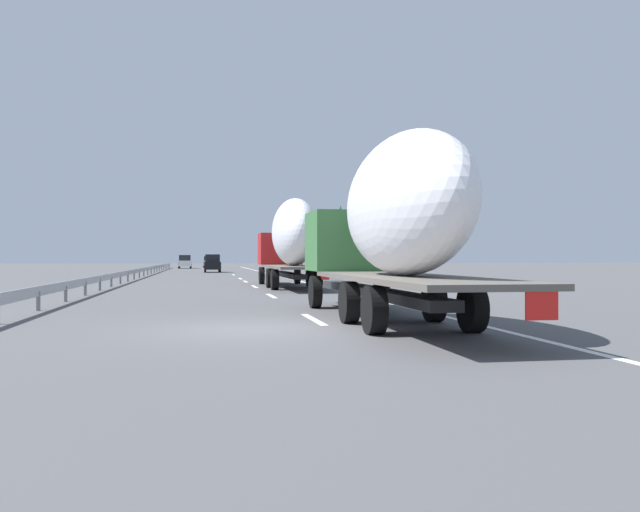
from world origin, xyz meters
name	(u,v)px	position (x,y,z in m)	size (l,w,h in m)	color
ground_plane	(215,277)	(40.00, 0.00, 0.00)	(260.00, 260.00, 0.00)	#4C4C4F
lane_stripe_0	(314,319)	(2.00, -1.80, 0.00)	(3.20, 0.20, 0.01)	white
lane_stripe_1	(271,296)	(12.67, -1.80, 0.00)	(3.20, 0.20, 0.01)	white
lane_stripe_2	(255,287)	(21.64, -1.80, 0.00)	(3.20, 0.20, 0.01)	white
lane_stripe_3	(245,281)	(29.50, -1.80, 0.00)	(3.20, 0.20, 0.01)	white
lane_stripe_4	(240,279)	(35.64, -1.80, 0.00)	(3.20, 0.20, 0.01)	white
lane_stripe_5	(233,275)	(46.69, -1.80, 0.00)	(3.20, 0.20, 0.01)	white
edge_line_right	(275,275)	(45.00, -5.50, 0.00)	(110.00, 0.20, 0.01)	white
truck_lead	(291,239)	(19.86, -3.60, 2.60)	(13.60, 2.55, 4.67)	#B21919
truck_trailing	(391,221)	(0.94, -3.60, 2.56)	(13.65, 2.55, 4.54)	#387038
car_black_suv	(212,263)	(57.81, -0.03, 0.97)	(4.52, 1.78, 1.96)	black
car_silver_hatch	(209,262)	(92.19, 0.02, 0.92)	(4.51, 1.79, 1.81)	#ADB2B7
car_white_van	(185,262)	(83.75, 3.57, 0.98)	(4.47, 1.89, 1.97)	white
road_sign	(305,248)	(34.70, -6.70, 2.38)	(0.10, 0.90, 3.46)	gray
tree_0	(341,233)	(50.01, -12.72, 4.10)	(3.61, 3.61, 6.92)	#472D19
tree_1	(349,232)	(32.91, -9.77, 3.52)	(3.55, 3.55, 5.51)	#472D19
tree_2	(326,239)	(58.36, -12.76, 3.74)	(3.27, 3.27, 6.07)	#472D19
tree_3	(278,239)	(84.88, -10.36, 4.38)	(3.40, 3.40, 7.28)	#472D19
tree_4	(339,234)	(40.91, -10.65, 3.64)	(2.65, 2.65, 5.77)	#472D19
tree_5	(275,245)	(87.66, -10.25, 3.51)	(2.67, 2.67, 5.51)	#472D19
guardrail_median	(144,270)	(43.00, 6.00, 0.58)	(94.00, 0.10, 0.76)	#9EA0A5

